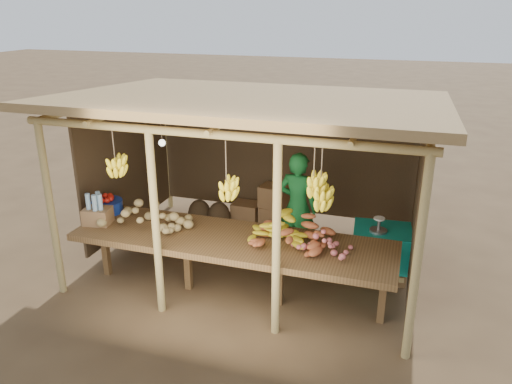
% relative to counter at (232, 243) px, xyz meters
% --- Properties ---
extents(ground, '(60.00, 60.00, 0.00)m').
position_rel_counter_xyz_m(ground, '(-0.00, 0.95, -0.74)').
color(ground, brown).
rests_on(ground, ground).
extents(stall_structure, '(4.70, 3.50, 2.43)m').
position_rel_counter_xyz_m(stall_structure, '(-0.00, 0.91, 1.18)').
color(stall_structure, tan).
rests_on(stall_structure, ground).
extents(counter, '(3.90, 1.05, 0.80)m').
position_rel_counter_xyz_m(counter, '(0.00, 0.00, 0.00)').
color(counter, brown).
rests_on(counter, ground).
extents(potato_heap, '(1.26, 1.04, 0.37)m').
position_rel_counter_xyz_m(potato_heap, '(-1.14, -0.01, 0.25)').
color(potato_heap, '#9B8450').
rests_on(potato_heap, counter).
extents(sweet_potato_heap, '(0.99, 0.65, 0.36)m').
position_rel_counter_xyz_m(sweet_potato_heap, '(0.76, 0.05, 0.24)').
color(sweet_potato_heap, '#A7512B').
rests_on(sweet_potato_heap, counter).
extents(onion_heap, '(0.80, 0.62, 0.35)m').
position_rel_counter_xyz_m(onion_heap, '(1.11, -0.05, 0.24)').
color(onion_heap, '#C76161').
rests_on(onion_heap, counter).
extents(banana_pile, '(0.78, 0.63, 0.35)m').
position_rel_counter_xyz_m(banana_pile, '(0.57, 0.15, 0.24)').
color(banana_pile, yellow).
rests_on(banana_pile, counter).
extents(tomato_basin, '(0.45, 0.45, 0.24)m').
position_rel_counter_xyz_m(tomato_basin, '(-1.90, 0.25, 0.16)').
color(tomato_basin, navy).
rests_on(tomato_basin, counter).
extents(bottle_box, '(0.37, 0.31, 0.42)m').
position_rel_counter_xyz_m(bottle_box, '(-1.77, -0.12, 0.22)').
color(bottle_box, olive).
rests_on(bottle_box, counter).
extents(vendor, '(0.63, 0.48, 1.57)m').
position_rel_counter_xyz_m(vendor, '(0.52, 1.23, 0.05)').
color(vendor, '#17682B').
rests_on(vendor, ground).
extents(tarp_crate, '(0.79, 0.69, 0.88)m').
position_rel_counter_xyz_m(tarp_crate, '(1.69, 1.08, -0.38)').
color(tarp_crate, brown).
rests_on(tarp_crate, ground).
extents(carton_stack, '(0.95, 0.39, 0.70)m').
position_rel_counter_xyz_m(carton_stack, '(-0.23, 2.15, -0.43)').
color(carton_stack, olive).
rests_on(carton_stack, ground).
extents(burlap_sacks, '(0.73, 0.38, 0.51)m').
position_rel_counter_xyz_m(burlap_sacks, '(-1.10, 1.88, -0.52)').
color(burlap_sacks, '#493622').
rests_on(burlap_sacks, ground).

